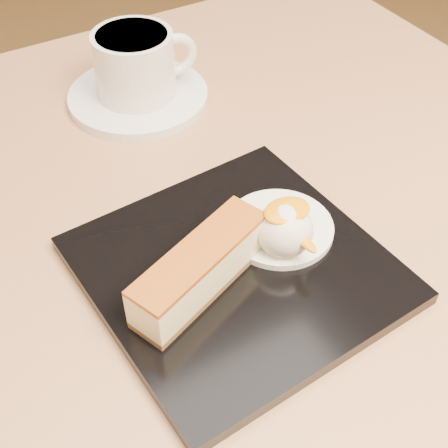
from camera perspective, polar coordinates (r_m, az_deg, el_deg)
table at (r=0.65m, az=-0.01°, el=-10.84°), size 0.80×0.80×0.72m
dessert_plate at (r=0.50m, az=1.16°, el=-4.19°), size 0.23×0.23×0.01m
cheesecake at (r=0.46m, az=-2.19°, el=-4.12°), size 0.13×0.08×0.04m
cream_smear at (r=0.52m, az=5.06°, el=-0.34°), size 0.09×0.09×0.01m
ice_cream_scoop at (r=0.49m, az=5.54°, el=-0.52°), size 0.05×0.05×0.05m
mango_sauce at (r=0.48m, az=5.75°, el=1.22°), size 0.04×0.03×0.01m
mint_sprig at (r=0.52m, az=0.86°, el=0.54°), size 0.04×0.03×0.00m
saucer at (r=0.69m, az=-7.84°, el=11.48°), size 0.15×0.15×0.01m
coffee_cup at (r=0.67m, az=-8.01°, el=14.39°), size 0.11×0.08×0.07m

